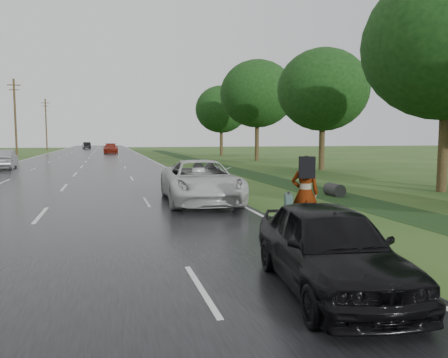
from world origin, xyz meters
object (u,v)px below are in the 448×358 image
Objects in this scene: pedestrian at (304,192)px; white_pickup at (201,181)px; silver_sedan at (4,159)px; dark_sedan at (329,247)px.

white_pickup is (-1.67, 5.52, -0.20)m from pedestrian.
white_pickup reaches higher than silver_sedan.
dark_sedan is 0.90× the size of silver_sedan.
pedestrian reaches higher than silver_sedan.
white_pickup is at bearing 113.84° from silver_sedan.
silver_sedan is at bearing 116.98° from dark_sedan.
silver_sedan is (-11.30, 21.57, -0.04)m from white_pickup.
white_pickup reaches higher than dark_sedan.
silver_sedan is at bearing -46.18° from pedestrian.
silver_sedan is at bearing 120.19° from white_pickup.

